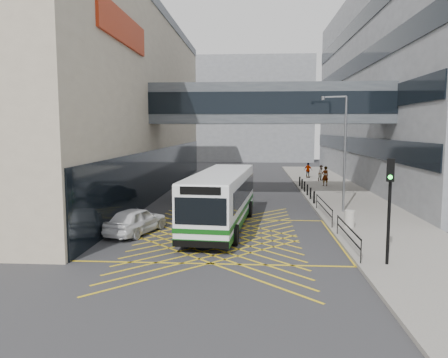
% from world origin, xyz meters
% --- Properties ---
extents(ground, '(120.00, 120.00, 0.00)m').
position_xyz_m(ground, '(0.00, 0.00, 0.00)').
color(ground, '#333335').
extents(building_whsmith, '(24.17, 42.00, 16.00)m').
position_xyz_m(building_whsmith, '(-17.98, 16.00, 8.00)').
color(building_whsmith, '#B7A88D').
rests_on(building_whsmith, ground).
extents(building_far, '(28.00, 16.00, 18.00)m').
position_xyz_m(building_far, '(-2.00, 60.00, 9.00)').
color(building_far, gray).
rests_on(building_far, ground).
extents(skybridge, '(20.00, 4.10, 3.00)m').
position_xyz_m(skybridge, '(3.00, 12.00, 7.50)').
color(skybridge, '#43484E').
rests_on(skybridge, ground).
extents(pavement, '(6.00, 54.00, 0.16)m').
position_xyz_m(pavement, '(9.00, 15.00, 0.08)').
color(pavement, gray).
rests_on(pavement, ground).
extents(box_junction, '(12.00, 9.00, 0.01)m').
position_xyz_m(box_junction, '(0.00, 0.00, 0.00)').
color(box_junction, gold).
rests_on(box_junction, ground).
extents(bus, '(3.63, 11.51, 3.17)m').
position_xyz_m(bus, '(-0.03, 2.40, 1.70)').
color(bus, white).
rests_on(bus, ground).
extents(car_white, '(3.18, 4.96, 1.47)m').
position_xyz_m(car_white, '(-4.50, 0.52, 0.73)').
color(car_white, white).
rests_on(car_white, ground).
extents(car_dark, '(3.22, 4.87, 1.42)m').
position_xyz_m(car_dark, '(-2.85, 10.21, 0.71)').
color(car_dark, black).
rests_on(car_dark, ground).
extents(car_silver, '(2.82, 4.98, 1.46)m').
position_xyz_m(car_silver, '(-0.07, 13.28, 0.73)').
color(car_silver, '#9FA0A7').
rests_on(car_silver, ground).
extents(traffic_light, '(0.35, 0.51, 4.30)m').
position_xyz_m(traffic_light, '(7.14, -4.66, 2.96)').
color(traffic_light, black).
rests_on(traffic_light, pavement).
extents(street_lamp, '(1.68, 0.78, 7.59)m').
position_xyz_m(street_lamp, '(7.58, 6.99, 4.48)').
color(street_lamp, slate).
rests_on(street_lamp, pavement).
extents(litter_bin, '(0.55, 0.55, 0.96)m').
position_xyz_m(litter_bin, '(7.11, 2.11, 0.64)').
color(litter_bin, '#ADA89E').
rests_on(litter_bin, pavement).
extents(kerb_railings, '(0.05, 12.54, 1.00)m').
position_xyz_m(kerb_railings, '(6.15, 1.78, 0.88)').
color(kerb_railings, black).
rests_on(kerb_railings, pavement).
extents(bollards, '(0.14, 10.14, 0.90)m').
position_xyz_m(bollards, '(6.25, 15.00, 0.61)').
color(bollards, black).
rests_on(bollards, pavement).
extents(pedestrian_a, '(0.89, 0.77, 1.87)m').
position_xyz_m(pedestrian_a, '(8.72, 20.40, 1.09)').
color(pedestrian_a, gray).
rests_on(pedestrian_a, pavement).
extents(pedestrian_b, '(0.92, 0.87, 1.64)m').
position_xyz_m(pedestrian_b, '(8.98, 24.47, 0.98)').
color(pedestrian_b, gray).
rests_on(pedestrian_b, pavement).
extents(pedestrian_c, '(1.10, 0.94, 1.69)m').
position_xyz_m(pedestrian_c, '(7.94, 27.27, 1.01)').
color(pedestrian_c, gray).
rests_on(pedestrian_c, pavement).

